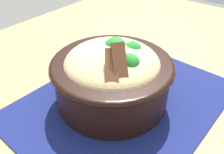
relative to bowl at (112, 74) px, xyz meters
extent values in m
cube|color=#99754C|center=(0.01, -0.02, -0.08)|extent=(1.23, 0.93, 0.04)
cylinder|color=olive|center=(0.57, 0.39, -0.46)|extent=(0.04, 0.04, 0.72)
cube|color=#11194C|center=(0.01, -0.02, -0.06)|extent=(0.40, 0.31, 0.00)
cylinder|color=black|center=(0.00, 0.00, -0.02)|extent=(0.20, 0.20, 0.08)
torus|color=black|center=(0.00, 0.00, 0.02)|extent=(0.21, 0.21, 0.01)
ellipsoid|color=tan|center=(0.00, 0.00, 0.02)|extent=(0.23, 0.23, 0.06)
sphere|color=#217A29|center=(0.02, 0.01, 0.04)|extent=(0.04, 0.04, 0.04)
sphere|color=#217A29|center=(0.03, -0.02, 0.04)|extent=(0.03, 0.03, 0.03)
sphere|color=#217A29|center=(-0.01, -0.04, 0.04)|extent=(0.03, 0.03, 0.03)
cylinder|color=orange|center=(0.00, -0.01, 0.04)|extent=(0.02, 0.03, 0.01)
cube|color=brown|center=(-0.04, -0.03, 0.05)|extent=(0.05, 0.04, 0.04)
cube|color=brown|center=(-0.03, -0.04, 0.05)|extent=(0.04, 0.05, 0.06)
cube|color=#BBBBBB|center=(0.11, -0.03, -0.05)|extent=(0.02, 0.07, 0.00)
cube|color=#BBBBBB|center=(0.10, 0.01, -0.05)|extent=(0.01, 0.01, 0.00)
cube|color=#BBBBBB|center=(0.10, 0.03, -0.05)|extent=(0.03, 0.03, 0.00)
cube|color=#BBBBBB|center=(0.10, 0.05, -0.05)|extent=(0.01, 0.02, 0.00)
cube|color=#BBBBBB|center=(0.10, 0.05, -0.05)|extent=(0.01, 0.02, 0.00)
cube|color=#BBBBBB|center=(0.09, 0.05, -0.05)|extent=(0.01, 0.02, 0.00)
cube|color=#BBBBBB|center=(0.09, 0.05, -0.05)|extent=(0.01, 0.02, 0.00)
camera|label=1|loc=(-0.26, -0.21, 0.24)|focal=38.51mm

